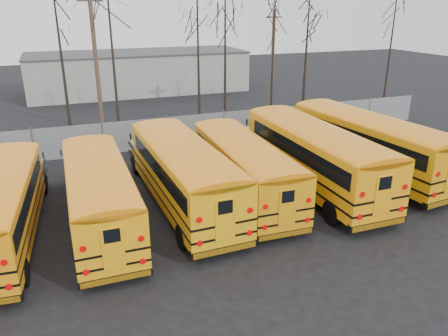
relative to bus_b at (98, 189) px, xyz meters
name	(u,v)px	position (x,y,z in m)	size (l,w,h in m)	color
ground	(238,230)	(5.23, -2.30, -1.71)	(120.00, 120.00, 0.00)	black
fence	(167,132)	(5.23, 9.70, -0.71)	(40.00, 0.04, 2.00)	gray
distant_building	(139,72)	(7.23, 29.70, 0.29)	(22.00, 8.00, 4.00)	#9A9B96
bus_b	(98,189)	(0.00, 0.00, 0.00)	(2.48, 10.48, 2.93)	black
bus_c	(182,169)	(3.76, 0.70, 0.13)	(2.90, 11.35, 3.16)	black
bus_d	(243,164)	(6.70, 0.64, 0.01)	(2.80, 10.63, 2.95)	black
bus_e	(312,151)	(10.39, 0.51, 0.24)	(2.79, 11.92, 3.33)	black
bus_f	(366,140)	(14.19, 1.18, 0.24)	(3.92, 12.11, 3.33)	black
utility_pole_left	(96,63)	(1.73, 14.94, 3.24)	(1.72, 0.32, 9.64)	brown
utility_pole_right	(272,63)	(15.48, 15.06, 2.59)	(1.49, 0.26, 8.38)	brown
tree_1	(63,69)	(-0.55, 11.48, 3.38)	(0.26, 0.26, 10.18)	black
tree_2	(112,47)	(2.44, 11.21, 4.60)	(0.26, 0.26, 12.62)	black
tree_3	(198,55)	(8.03, 11.37, 3.89)	(0.26, 0.26, 11.22)	black
tree_4	(225,57)	(10.15, 11.89, 3.61)	(0.26, 0.26, 10.64)	black
tree_5	(273,64)	(14.04, 12.22, 2.91)	(0.26, 0.26, 9.24)	black
tree_6	(306,59)	(18.08, 14.27, 2.91)	(0.26, 0.26, 9.25)	black
tree_7	(390,51)	(23.85, 11.25, 3.57)	(0.26, 0.26, 10.57)	black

